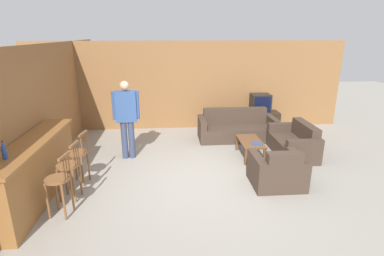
# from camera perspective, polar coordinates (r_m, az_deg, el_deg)

# --- Properties ---
(ground_plane) EXTENTS (24.00, 24.00, 0.00)m
(ground_plane) POSITION_cam_1_polar(r_m,az_deg,el_deg) (5.96, 1.49, -10.46)
(ground_plane) COLOR gray
(wall_back) EXTENTS (9.40, 0.08, 2.60)m
(wall_back) POSITION_cam_1_polar(r_m,az_deg,el_deg) (9.04, -0.87, 8.06)
(wall_back) COLOR olive
(wall_back) RESTS_ON ground_plane
(wall_left) EXTENTS (0.08, 8.67, 2.60)m
(wall_left) POSITION_cam_1_polar(r_m,az_deg,el_deg) (7.24, -26.09, 3.82)
(wall_left) COLOR olive
(wall_left) RESTS_ON ground_plane
(bar_counter) EXTENTS (0.55, 2.75, 1.07)m
(bar_counter) POSITION_cam_1_polar(r_m,az_deg,el_deg) (5.88, -27.70, -7.17)
(bar_counter) COLOR brown
(bar_counter) RESTS_ON ground_plane
(bar_chair_near) EXTENTS (0.44, 0.44, 1.05)m
(bar_chair_near) POSITION_cam_1_polar(r_m,az_deg,el_deg) (5.21, -24.03, -9.64)
(bar_chair_near) COLOR brown
(bar_chair_near) RESTS_ON ground_plane
(bar_chair_mid) EXTENTS (0.43, 0.43, 1.05)m
(bar_chair_mid) POSITION_cam_1_polar(r_m,az_deg,el_deg) (5.64, -22.39, -7.31)
(bar_chair_mid) COLOR brown
(bar_chair_mid) RESTS_ON ground_plane
(bar_chair_far) EXTENTS (0.44, 0.44, 1.05)m
(bar_chair_far) POSITION_cam_1_polar(r_m,az_deg,el_deg) (6.14, -20.84, -5.08)
(bar_chair_far) COLOR brown
(bar_chair_far) RESTS_ON ground_plane
(couch_far) EXTENTS (2.09, 0.88, 0.80)m
(couch_far) POSITION_cam_1_polar(r_m,az_deg,el_deg) (8.36, 8.46, -0.11)
(couch_far) COLOR #423328
(couch_far) RESTS_ON ground_plane
(armchair_near) EXTENTS (0.95, 0.83, 0.78)m
(armchair_near) POSITION_cam_1_polar(r_m,az_deg,el_deg) (5.98, 15.97, -8.03)
(armchair_near) COLOR #423328
(armchair_near) RESTS_ON ground_plane
(loveseat_right) EXTENTS (0.81, 1.43, 0.77)m
(loveseat_right) POSITION_cam_1_polar(r_m,az_deg,el_deg) (7.60, 18.90, -2.76)
(loveseat_right) COLOR #423328
(loveseat_right) RESTS_ON ground_plane
(coffee_table) EXTENTS (0.50, 0.97, 0.40)m
(coffee_table) POSITION_cam_1_polar(r_m,az_deg,el_deg) (7.16, 11.06, -2.87)
(coffee_table) COLOR brown
(coffee_table) RESTS_ON ground_plane
(tv_unit) EXTENTS (1.16, 0.49, 0.54)m
(tv_unit) POSITION_cam_1_polar(r_m,az_deg,el_deg) (9.32, 12.65, 1.40)
(tv_unit) COLOR #2D2319
(tv_unit) RESTS_ON ground_plane
(tv) EXTENTS (0.55, 0.47, 0.55)m
(tv) POSITION_cam_1_polar(r_m,az_deg,el_deg) (9.18, 12.88, 4.64)
(tv) COLOR black
(tv) RESTS_ON tv_unit
(bottle) EXTENTS (0.07, 0.07, 0.28)m
(bottle) POSITION_cam_1_polar(r_m,az_deg,el_deg) (5.07, -32.19, -3.68)
(bottle) COLOR #234293
(bottle) RESTS_ON bar_counter
(book_on_table) EXTENTS (0.26, 0.23, 0.02)m
(book_on_table) POSITION_cam_1_polar(r_m,az_deg,el_deg) (6.95, 12.27, -2.91)
(book_on_table) COLOR navy
(book_on_table) RESTS_ON coffee_table
(person_by_window) EXTENTS (0.60, 0.23, 1.81)m
(person_by_window) POSITION_cam_1_polar(r_m,az_deg,el_deg) (6.92, -12.38, 2.33)
(person_by_window) COLOR #384260
(person_by_window) RESTS_ON ground_plane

